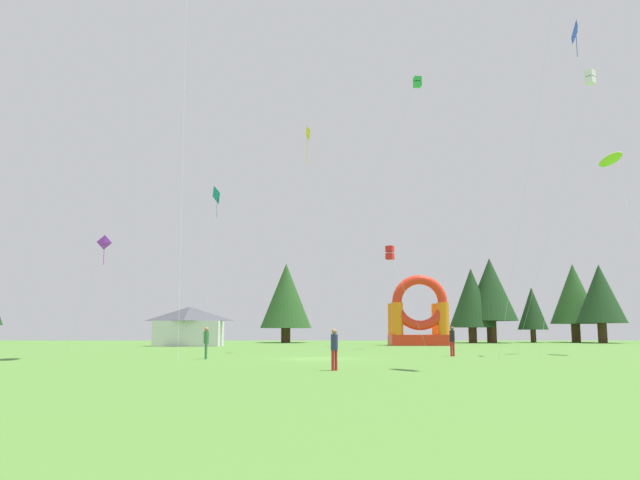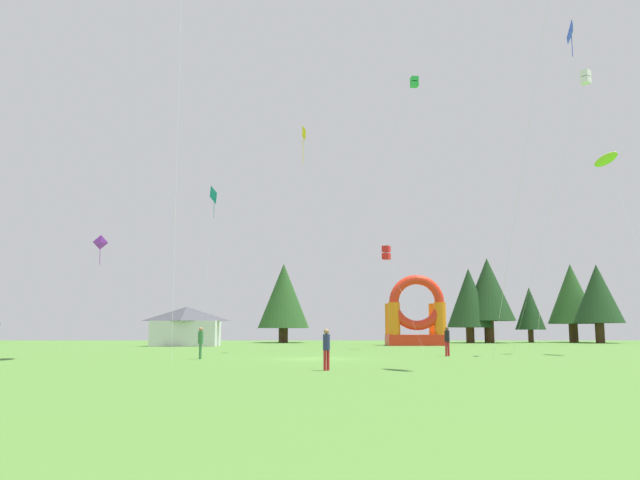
{
  "view_description": "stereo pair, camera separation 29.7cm",
  "coord_description": "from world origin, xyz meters",
  "px_view_note": "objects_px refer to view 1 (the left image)",
  "views": [
    {
      "loc": [
        -0.12,
        -34.38,
        1.51
      ],
      "look_at": [
        0.0,
        10.43,
        7.84
      ],
      "focal_mm": 35.87,
      "sensor_mm": 36.0,
      "label": 1
    },
    {
      "loc": [
        0.17,
        -34.38,
        1.51
      ],
      "look_at": [
        0.0,
        10.43,
        7.84
      ],
      "focal_mm": 35.87,
      "sensor_mm": 36.0,
      "label": 2
    }
  ],
  "objects_px": {
    "kite_blue_diamond": "(575,35)",
    "kite_teal_diamond": "(216,196)",
    "kite_red_box": "(388,253)",
    "person_midfield": "(450,339)",
    "kite_white_box": "(588,79)",
    "kite_yellow_diamond": "(305,138)",
    "festival_tent": "(187,326)",
    "kite_purple_diamond": "(102,244)",
    "person_far_side": "(204,340)",
    "kite_lime_parafoil": "(608,160)",
    "inflatable_red_slide": "(417,320)",
    "kite_green_box": "(415,83)",
    "person_near_camera": "(333,346)"
  },
  "relations": [
    {
      "from": "kite_red_box",
      "to": "person_midfield",
      "type": "xyz_separation_m",
      "value": [
        1.98,
        -14.22,
        -6.75
      ]
    },
    {
      "from": "person_near_camera",
      "to": "festival_tent",
      "type": "xyz_separation_m",
      "value": [
        -13.09,
        37.29,
        0.94
      ]
    },
    {
      "from": "kite_yellow_diamond",
      "to": "person_near_camera",
      "type": "distance_m",
      "value": 23.96
    },
    {
      "from": "kite_yellow_diamond",
      "to": "festival_tent",
      "type": "distance_m",
      "value": 25.11
    },
    {
      "from": "kite_red_box",
      "to": "kite_teal_diamond",
      "type": "bearing_deg",
      "value": 144.97
    },
    {
      "from": "person_near_camera",
      "to": "inflatable_red_slide",
      "type": "bearing_deg",
      "value": -138.71
    },
    {
      "from": "kite_blue_diamond",
      "to": "person_midfield",
      "type": "distance_m",
      "value": 20.97
    },
    {
      "from": "festival_tent",
      "to": "kite_white_box",
      "type": "bearing_deg",
      "value": -32.98
    },
    {
      "from": "kite_white_box",
      "to": "person_midfield",
      "type": "distance_m",
      "value": 20.91
    },
    {
      "from": "kite_yellow_diamond",
      "to": "kite_teal_diamond",
      "type": "height_order",
      "value": "kite_yellow_diamond"
    },
    {
      "from": "kite_green_box",
      "to": "person_near_camera",
      "type": "xyz_separation_m",
      "value": [
        -8.9,
        -35.02,
        -24.43
      ]
    },
    {
      "from": "kite_red_box",
      "to": "kite_yellow_diamond",
      "type": "distance_m",
      "value": 12.72
    },
    {
      "from": "kite_red_box",
      "to": "kite_teal_diamond",
      "type": "height_order",
      "value": "kite_teal_diamond"
    },
    {
      "from": "kite_red_box",
      "to": "kite_purple_diamond",
      "type": "bearing_deg",
      "value": -170.55
    },
    {
      "from": "kite_teal_diamond",
      "to": "person_midfield",
      "type": "bearing_deg",
      "value": -54.75
    },
    {
      "from": "kite_purple_diamond",
      "to": "festival_tent",
      "type": "distance_m",
      "value": 15.36
    },
    {
      "from": "person_far_side",
      "to": "inflatable_red_slide",
      "type": "relative_size",
      "value": 0.24
    },
    {
      "from": "kite_red_box",
      "to": "inflatable_red_slide",
      "type": "relative_size",
      "value": 1.2
    },
    {
      "from": "festival_tent",
      "to": "person_midfield",
      "type": "bearing_deg",
      "value": -49.95
    },
    {
      "from": "kite_purple_diamond",
      "to": "person_near_camera",
      "type": "height_order",
      "value": "kite_purple_diamond"
    },
    {
      "from": "kite_blue_diamond",
      "to": "kite_teal_diamond",
      "type": "height_order",
      "value": "kite_blue_diamond"
    },
    {
      "from": "kite_purple_diamond",
      "to": "kite_yellow_diamond",
      "type": "distance_m",
      "value": 17.6
    },
    {
      "from": "kite_blue_diamond",
      "to": "kite_yellow_diamond",
      "type": "bearing_deg",
      "value": 162.74
    },
    {
      "from": "festival_tent",
      "to": "kite_blue_diamond",
      "type": "bearing_deg",
      "value": -38.89
    },
    {
      "from": "kite_red_box",
      "to": "person_near_camera",
      "type": "height_order",
      "value": "kite_red_box"
    },
    {
      "from": "kite_purple_diamond",
      "to": "kite_red_box",
      "type": "bearing_deg",
      "value": 9.45
    },
    {
      "from": "kite_lime_parafoil",
      "to": "inflatable_red_slide",
      "type": "relative_size",
      "value": 1.86
    },
    {
      "from": "person_midfield",
      "to": "inflatable_red_slide",
      "type": "relative_size",
      "value": 0.25
    },
    {
      "from": "kite_teal_diamond",
      "to": "person_far_side",
      "type": "height_order",
      "value": "kite_teal_diamond"
    },
    {
      "from": "person_far_side",
      "to": "person_near_camera",
      "type": "bearing_deg",
      "value": 31.28
    },
    {
      "from": "kite_purple_diamond",
      "to": "kite_teal_diamond",
      "type": "xyz_separation_m",
      "value": [
        6.15,
        14.9,
        6.93
      ]
    },
    {
      "from": "kite_lime_parafoil",
      "to": "kite_white_box",
      "type": "bearing_deg",
      "value": 99.53
    },
    {
      "from": "kite_green_box",
      "to": "person_midfield",
      "type": "height_order",
      "value": "kite_green_box"
    },
    {
      "from": "kite_red_box",
      "to": "kite_white_box",
      "type": "relative_size",
      "value": 0.44
    },
    {
      "from": "kite_teal_diamond",
      "to": "kite_white_box",
      "type": "bearing_deg",
      "value": -36.77
    },
    {
      "from": "kite_green_box",
      "to": "kite_lime_parafoil",
      "type": "bearing_deg",
      "value": -64.6
    },
    {
      "from": "kite_yellow_diamond",
      "to": "person_near_camera",
      "type": "relative_size",
      "value": 10.07
    },
    {
      "from": "kite_blue_diamond",
      "to": "person_far_side",
      "type": "bearing_deg",
      "value": -168.97
    },
    {
      "from": "kite_teal_diamond",
      "to": "kite_lime_parafoil",
      "type": "distance_m",
      "value": 37.16
    },
    {
      "from": "kite_blue_diamond",
      "to": "kite_lime_parafoil",
      "type": "xyz_separation_m",
      "value": [
        2.32,
        1.57,
        -7.74
      ]
    },
    {
      "from": "kite_red_box",
      "to": "person_far_side",
      "type": "relative_size",
      "value": 5.02
    },
    {
      "from": "kite_red_box",
      "to": "person_near_camera",
      "type": "bearing_deg",
      "value": -100.69
    },
    {
      "from": "inflatable_red_slide",
      "to": "kite_red_box",
      "type": "bearing_deg",
      "value": -108.72
    },
    {
      "from": "person_far_side",
      "to": "festival_tent",
      "type": "height_order",
      "value": "festival_tent"
    },
    {
      "from": "kite_red_box",
      "to": "person_far_side",
      "type": "xyz_separation_m",
      "value": [
        -11.71,
        -17.83,
        -6.78
      ]
    },
    {
      "from": "festival_tent",
      "to": "kite_yellow_diamond",
      "type": "bearing_deg",
      "value": -57.06
    },
    {
      "from": "kite_teal_diamond",
      "to": "inflatable_red_slide",
      "type": "relative_size",
      "value": 2.26
    },
    {
      "from": "kite_purple_diamond",
      "to": "person_midfield",
      "type": "relative_size",
      "value": 4.93
    },
    {
      "from": "kite_teal_diamond",
      "to": "festival_tent",
      "type": "distance_m",
      "value": 13.3
    },
    {
      "from": "person_near_camera",
      "to": "inflatable_red_slide",
      "type": "height_order",
      "value": "inflatable_red_slide"
    }
  ]
}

